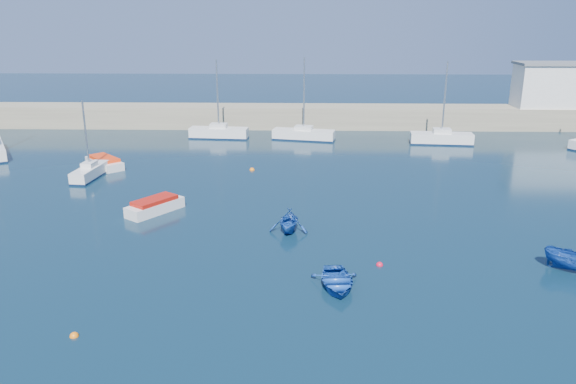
{
  "coord_description": "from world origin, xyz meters",
  "views": [
    {
      "loc": [
        -0.68,
        -22.5,
        13.33
      ],
      "look_at": [
        -1.62,
        14.38,
        1.6
      ],
      "focal_mm": 35.0,
      "sensor_mm": 36.0,
      "label": 1
    }
  ],
  "objects_px": {
    "sailboat_6": "(304,134)",
    "sailboat_7": "(441,138)",
    "sailboat_3": "(90,172)",
    "dinghy_center": "(337,281)",
    "harbor_office": "(559,86)",
    "motorboat_2": "(104,162)",
    "motorboat_1": "(155,206)",
    "dinghy_left": "(289,221)",
    "sailboat_5": "(219,132)"
  },
  "relations": [
    {
      "from": "harbor_office",
      "to": "sailboat_5",
      "type": "xyz_separation_m",
      "value": [
        -40.01,
        -6.73,
        -4.44
      ]
    },
    {
      "from": "motorboat_2",
      "to": "dinghy_left",
      "type": "relative_size",
      "value": 1.58
    },
    {
      "from": "harbor_office",
      "to": "motorboat_2",
      "type": "relative_size",
      "value": 2.21
    },
    {
      "from": "harbor_office",
      "to": "sailboat_5",
      "type": "distance_m",
      "value": 40.82
    },
    {
      "from": "dinghy_left",
      "to": "sailboat_3",
      "type": "bearing_deg",
      "value": 151.39
    },
    {
      "from": "sailboat_6",
      "to": "sailboat_7",
      "type": "bearing_deg",
      "value": -84.96
    },
    {
      "from": "sailboat_5",
      "to": "sailboat_7",
      "type": "distance_m",
      "value": 24.4
    },
    {
      "from": "motorboat_1",
      "to": "dinghy_center",
      "type": "relative_size",
      "value": 1.24
    },
    {
      "from": "sailboat_6",
      "to": "motorboat_1",
      "type": "xyz_separation_m",
      "value": [
        -10.48,
        -24.23,
        -0.13
      ]
    },
    {
      "from": "sailboat_7",
      "to": "motorboat_2",
      "type": "distance_m",
      "value": 34.54
    },
    {
      "from": "sailboat_3",
      "to": "motorboat_1",
      "type": "distance_m",
      "value": 11.44
    },
    {
      "from": "sailboat_3",
      "to": "sailboat_7",
      "type": "xyz_separation_m",
      "value": [
        32.93,
        14.0,
        0.11
      ]
    },
    {
      "from": "dinghy_left",
      "to": "dinghy_center",
      "type": "bearing_deg",
      "value": -65.06
    },
    {
      "from": "sailboat_5",
      "to": "dinghy_left",
      "type": "xyz_separation_m",
      "value": [
        8.54,
        -28.25,
        0.1
      ]
    },
    {
      "from": "motorboat_2",
      "to": "dinghy_left",
      "type": "bearing_deg",
      "value": -85.33
    },
    {
      "from": "sailboat_7",
      "to": "sailboat_5",
      "type": "bearing_deg",
      "value": 89.48
    },
    {
      "from": "harbor_office",
      "to": "sailboat_3",
      "type": "distance_m",
      "value": 54.05
    },
    {
      "from": "motorboat_1",
      "to": "dinghy_left",
      "type": "distance_m",
      "value": 10.1
    },
    {
      "from": "harbor_office",
      "to": "dinghy_center",
      "type": "distance_m",
      "value": 51.71
    },
    {
      "from": "sailboat_3",
      "to": "sailboat_5",
      "type": "xyz_separation_m",
      "value": [
        8.65,
        16.35,
        0.1
      ]
    },
    {
      "from": "motorboat_1",
      "to": "motorboat_2",
      "type": "xyz_separation_m",
      "value": [
        -7.69,
        12.05,
        -0.03
      ]
    },
    {
      "from": "sailboat_6",
      "to": "dinghy_left",
      "type": "xyz_separation_m",
      "value": [
        -0.98,
        -27.65,
        0.14
      ]
    },
    {
      "from": "sailboat_5",
      "to": "sailboat_6",
      "type": "xyz_separation_m",
      "value": [
        9.52,
        -0.59,
        -0.04
      ]
    },
    {
      "from": "motorboat_1",
      "to": "sailboat_7",
      "type": "bearing_deg",
      "value": 78.23
    },
    {
      "from": "sailboat_3",
      "to": "dinghy_center",
      "type": "relative_size",
      "value": 1.91
    },
    {
      "from": "harbor_office",
      "to": "sailboat_7",
      "type": "height_order",
      "value": "sailboat_7"
    },
    {
      "from": "sailboat_6",
      "to": "harbor_office",
      "type": "bearing_deg",
      "value": -64.66
    },
    {
      "from": "sailboat_5",
      "to": "motorboat_1",
      "type": "height_order",
      "value": "sailboat_5"
    },
    {
      "from": "dinghy_center",
      "to": "sailboat_3",
      "type": "bearing_deg",
      "value": 131.03
    },
    {
      "from": "sailboat_3",
      "to": "sailboat_7",
      "type": "distance_m",
      "value": 35.79
    },
    {
      "from": "sailboat_3",
      "to": "motorboat_2",
      "type": "xyz_separation_m",
      "value": [
        0.0,
        3.58,
        -0.11
      ]
    },
    {
      "from": "sailboat_3",
      "to": "motorboat_1",
      "type": "relative_size",
      "value": 1.54
    },
    {
      "from": "motorboat_1",
      "to": "dinghy_center",
      "type": "distance_m",
      "value": 16.43
    },
    {
      "from": "sailboat_5",
      "to": "dinghy_center",
      "type": "xyz_separation_m",
      "value": [
        11.16,
        -35.92,
        -0.3
      ]
    },
    {
      "from": "sailboat_7",
      "to": "dinghy_left",
      "type": "xyz_separation_m",
      "value": [
        -15.75,
        -25.9,
        0.09
      ]
    },
    {
      "from": "sailboat_5",
      "to": "sailboat_6",
      "type": "distance_m",
      "value": 9.54
    },
    {
      "from": "motorboat_2",
      "to": "sailboat_7",
      "type": "bearing_deg",
      "value": -25.77
    },
    {
      "from": "motorboat_1",
      "to": "motorboat_2",
      "type": "bearing_deg",
      "value": 159.1
    },
    {
      "from": "sailboat_5",
      "to": "dinghy_center",
      "type": "relative_size",
      "value": 2.52
    },
    {
      "from": "dinghy_center",
      "to": "sailboat_6",
      "type": "bearing_deg",
      "value": 88.34
    },
    {
      "from": "sailboat_3",
      "to": "harbor_office",
      "type": "bearing_deg",
      "value": 30.72
    },
    {
      "from": "sailboat_3",
      "to": "dinghy_center",
      "type": "xyz_separation_m",
      "value": [
        19.81,
        -19.57,
        -0.2
      ]
    },
    {
      "from": "harbor_office",
      "to": "sailboat_7",
      "type": "relative_size",
      "value": 1.15
    },
    {
      "from": "sailboat_7",
      "to": "motorboat_1",
      "type": "distance_m",
      "value": 33.79
    },
    {
      "from": "harbor_office",
      "to": "motorboat_2",
      "type": "bearing_deg",
      "value": -158.16
    },
    {
      "from": "harbor_office",
      "to": "dinghy_left",
      "type": "height_order",
      "value": "harbor_office"
    },
    {
      "from": "sailboat_3",
      "to": "dinghy_left",
      "type": "bearing_deg",
      "value": -29.35
    },
    {
      "from": "sailboat_6",
      "to": "motorboat_1",
      "type": "distance_m",
      "value": 26.4
    },
    {
      "from": "sailboat_6",
      "to": "motorboat_2",
      "type": "height_order",
      "value": "sailboat_6"
    },
    {
      "from": "dinghy_center",
      "to": "dinghy_left",
      "type": "distance_m",
      "value": 8.12
    }
  ]
}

